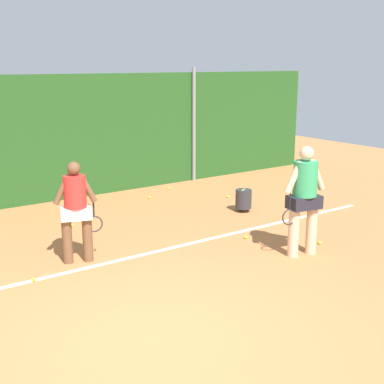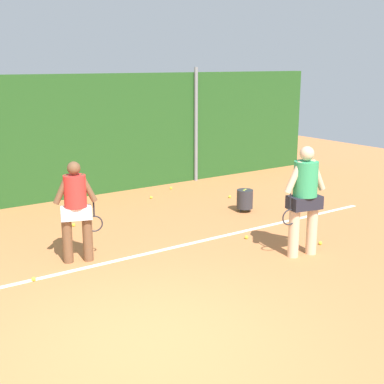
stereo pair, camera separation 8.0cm
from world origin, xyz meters
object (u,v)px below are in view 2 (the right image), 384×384
object	(u,v)px
tennis_ball_2	(230,197)
tennis_ball_3	(34,279)
tennis_ball_1	(293,222)
tennis_ball_10	(320,243)
ball_hopper	(245,199)
player_foreground_near	(305,195)
tennis_ball_7	(74,225)
player_midcourt	(76,206)
tennis_ball_9	(246,237)
tennis_ball_4	(171,188)
tennis_ball_8	(151,197)

from	to	relation	value
tennis_ball_2	tennis_ball_3	distance (m)	6.07
tennis_ball_1	tennis_ball_10	bearing A→B (deg)	-113.20
ball_hopper	tennis_ball_10	size ratio (longest dim) A/B	7.78
tennis_ball_1	tennis_ball_10	size ratio (longest dim) A/B	1.00
player_foreground_near	tennis_ball_1	bearing A→B (deg)	-119.27
tennis_ball_3	tennis_ball_7	world-z (taller)	same
player_midcourt	tennis_ball_9	world-z (taller)	player_midcourt
tennis_ball_2	tennis_ball_9	bearing A→B (deg)	-122.81
tennis_ball_4	tennis_ball_9	distance (m)	4.31
ball_hopper	tennis_ball_1	bearing A→B (deg)	-79.68
tennis_ball_7	tennis_ball_9	distance (m)	3.53
ball_hopper	tennis_ball_2	bearing A→B (deg)	66.81
tennis_ball_3	tennis_ball_8	bearing A→B (deg)	39.45
player_foreground_near	tennis_ball_8	size ratio (longest dim) A/B	28.80
tennis_ball_2	tennis_ball_8	bearing A→B (deg)	147.35
tennis_ball_3	ball_hopper	bearing A→B (deg)	12.30
tennis_ball_4	tennis_ball_8	world-z (taller)	same
player_midcourt	tennis_ball_2	world-z (taller)	player_midcourt
player_foreground_near	tennis_ball_10	size ratio (longest dim) A/B	28.80
tennis_ball_7	tennis_ball_8	size ratio (longest dim) A/B	1.00
player_foreground_near	tennis_ball_3	bearing A→B (deg)	-8.80
tennis_ball_4	tennis_ball_7	xyz separation A→B (m)	(-3.36, -1.60, 0.00)
player_foreground_near	tennis_ball_2	size ratio (longest dim) A/B	28.80
tennis_ball_10	ball_hopper	bearing A→B (deg)	83.39
tennis_ball_10	tennis_ball_2	bearing A→B (deg)	77.91
tennis_ball_9	player_foreground_near	bearing A→B (deg)	-78.98
tennis_ball_7	tennis_ball_10	distance (m)	4.88
player_foreground_near	ball_hopper	world-z (taller)	player_foreground_near
tennis_ball_2	tennis_ball_7	distance (m)	4.06
tennis_ball_2	tennis_ball_3	world-z (taller)	same
tennis_ball_1	player_midcourt	bearing A→B (deg)	173.19
player_midcourt	tennis_ball_3	xyz separation A→B (m)	(-0.90, -0.39, -0.92)
tennis_ball_3	tennis_ball_9	bearing A→B (deg)	-4.91
tennis_ball_9	tennis_ball_4	bearing A→B (deg)	76.87
tennis_ball_2	tennis_ball_4	xyz separation A→B (m)	(-0.70, 1.60, 0.00)
tennis_ball_1	tennis_ball_4	size ratio (longest dim) A/B	1.00
player_midcourt	tennis_ball_4	size ratio (longest dim) A/B	25.78
tennis_ball_7	tennis_ball_9	size ratio (longest dim) A/B	1.00
ball_hopper	tennis_ball_2	xyz separation A→B (m)	(0.49, 1.14, -0.26)
tennis_ball_2	tennis_ball_4	world-z (taller)	same
tennis_ball_8	tennis_ball_10	distance (m)	4.73
player_midcourt	tennis_ball_7	bearing A→B (deg)	89.29
player_foreground_near	tennis_ball_8	distance (m)	4.94
player_midcourt	tennis_ball_7	xyz separation A→B (m)	(0.67, 1.87, -0.92)
ball_hopper	tennis_ball_4	size ratio (longest dim) A/B	7.78
tennis_ball_9	tennis_ball_8	bearing A→B (deg)	89.18
tennis_ball_10	tennis_ball_1	bearing A→B (deg)	66.80
tennis_ball_7	tennis_ball_8	distance (m)	2.65
tennis_ball_1	tennis_ball_2	distance (m)	2.42
tennis_ball_1	tennis_ball_3	bearing A→B (deg)	178.43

